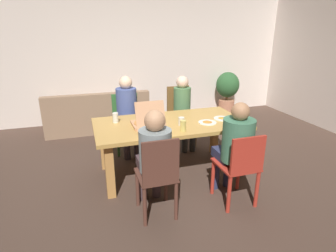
# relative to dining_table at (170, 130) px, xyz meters

# --- Properties ---
(ground_plane) EXTENTS (20.00, 20.00, 0.00)m
(ground_plane) POSITION_rel_dining_table_xyz_m (0.00, 0.00, -0.63)
(ground_plane) COLOR #49362C
(back_wall) EXTENTS (7.15, 0.12, 2.67)m
(back_wall) POSITION_rel_dining_table_xyz_m (0.00, 2.71, 0.71)
(back_wall) COLOR silver
(back_wall) RESTS_ON ground
(side_wall_right) EXTENTS (0.12, 4.60, 2.67)m
(side_wall_right) POSITION_rel_dining_table_xyz_m (3.57, 0.81, 0.71)
(side_wall_right) COLOR silver
(side_wall_right) RESTS_ON ground
(dining_table) EXTENTS (1.99, 1.02, 0.74)m
(dining_table) POSITION_rel_dining_table_xyz_m (0.00, 0.00, 0.00)
(dining_table) COLOR tan
(dining_table) RESTS_ON ground
(chair_0) EXTENTS (0.41, 0.45, 0.87)m
(chair_0) POSITION_rel_dining_table_xyz_m (0.50, -0.96, -0.15)
(chair_0) COLOR #B93124
(chair_0) RESTS_ON ground
(person_0) EXTENTS (0.35, 0.53, 1.19)m
(person_0) POSITION_rel_dining_table_xyz_m (0.50, -0.82, 0.07)
(person_0) COLOR #2B304F
(person_0) RESTS_ON ground
(chair_1) EXTENTS (0.42, 0.44, 0.99)m
(chair_1) POSITION_rel_dining_table_xyz_m (0.50, 0.98, -0.10)
(chair_1) COLOR brown
(chair_1) RESTS_ON ground
(person_1) EXTENTS (0.28, 0.53, 1.19)m
(person_1) POSITION_rel_dining_table_xyz_m (0.50, 0.81, 0.06)
(person_1) COLOR #34373A
(person_1) RESTS_ON ground
(chair_2) EXTENTS (0.39, 0.42, 0.93)m
(chair_2) POSITION_rel_dining_table_xyz_m (-0.43, -0.92, -0.12)
(chair_2) COLOR brown
(chair_2) RESTS_ON ground
(person_2) EXTENTS (0.33, 0.51, 1.17)m
(person_2) POSITION_rel_dining_table_xyz_m (-0.43, -0.78, 0.06)
(person_2) COLOR #433237
(person_2) RESTS_ON ground
(chair_3) EXTENTS (0.44, 0.44, 0.91)m
(chair_3) POSITION_rel_dining_table_xyz_m (-0.43, 1.00, -0.12)
(chair_3) COLOR #346D32
(chair_3) RESTS_ON ground
(person_3) EXTENTS (0.32, 0.54, 1.23)m
(person_3) POSITION_rel_dining_table_xyz_m (-0.43, 0.85, 0.09)
(person_3) COLOR #3D343F
(person_3) RESTS_ON ground
(pizza_box_0) EXTENTS (0.36, 0.49, 0.36)m
(pizza_box_0) POSITION_rel_dining_table_xyz_m (-0.33, -0.06, 0.15)
(pizza_box_0) COLOR tan
(pizza_box_0) RESTS_ON dining_table
(plate_0) EXTENTS (0.23, 0.23, 0.03)m
(plate_0) POSITION_rel_dining_table_xyz_m (0.73, -0.08, 0.11)
(plate_0) COLOR white
(plate_0) RESTS_ON dining_table
(plate_1) EXTENTS (0.24, 0.24, 0.03)m
(plate_1) POSITION_rel_dining_table_xyz_m (0.46, -0.17, 0.11)
(plate_1) COLOR white
(plate_1) RESTS_ON dining_table
(drinking_glass_0) EXTENTS (0.07, 0.07, 0.14)m
(drinking_glass_0) POSITION_rel_dining_table_xyz_m (0.04, -0.37, 0.17)
(drinking_glass_0) COLOR #D9C564
(drinking_glass_0) RESTS_ON dining_table
(drinking_glass_1) EXTENTS (0.07, 0.07, 0.13)m
(drinking_glass_1) POSITION_rel_dining_table_xyz_m (-0.69, 0.21, 0.17)
(drinking_glass_1) COLOR silver
(drinking_glass_1) RESTS_ON dining_table
(drinking_glass_2) EXTENTS (0.08, 0.08, 0.11)m
(drinking_glass_2) POSITION_rel_dining_table_xyz_m (0.10, -0.16, 0.16)
(drinking_glass_2) COLOR silver
(drinking_glass_2) RESTS_ON dining_table
(couch) EXTENTS (1.96, 0.79, 0.78)m
(couch) POSITION_rel_dining_table_xyz_m (-0.83, 2.10, -0.35)
(couch) COLOR #947459
(couch) RESTS_ON ground
(potted_plant) EXTENTS (0.53, 0.53, 0.98)m
(potted_plant) POSITION_rel_dining_table_xyz_m (2.16, 2.33, -0.05)
(potted_plant) COLOR #BB7757
(potted_plant) RESTS_ON ground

